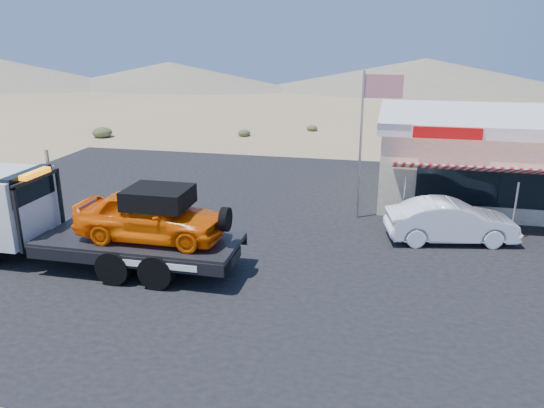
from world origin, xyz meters
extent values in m
plane|color=#8D7850|center=(0.00, 0.00, 0.00)|extent=(120.00, 120.00, 0.00)
cube|color=black|center=(2.00, 3.00, 0.01)|extent=(32.00, 24.00, 0.02)
cylinder|color=black|center=(-7.00, -1.05, 0.56)|extent=(1.08, 0.32, 1.08)
cylinder|color=black|center=(-2.16, -3.20, 0.56)|extent=(1.08, 0.59, 1.08)
cylinder|color=black|center=(-2.16, -1.05, 0.56)|extent=(1.08, 0.59, 1.08)
cylinder|color=black|center=(-0.76, -3.20, 0.56)|extent=(1.08, 0.59, 1.08)
cylinder|color=black|center=(-0.76, -1.05, 0.56)|extent=(1.08, 0.59, 1.08)
cube|color=black|center=(-3.02, -2.12, 0.72)|extent=(8.83, 1.08, 0.32)
cube|color=silver|center=(-6.68, -2.12, 1.85)|extent=(2.37, 2.53, 2.26)
cube|color=black|center=(-5.66, -2.12, 2.61)|extent=(0.38, 2.15, 0.97)
cube|color=black|center=(-5.33, -2.12, 1.80)|extent=(0.11, 2.37, 2.15)
cube|color=orange|center=(-5.33, -2.12, 3.04)|extent=(0.27, 1.29, 0.16)
cube|color=black|center=(-1.83, -2.12, 1.02)|extent=(6.46, 2.48, 0.16)
imported|color=#F75D04|center=(-1.40, -2.12, 1.91)|extent=(4.74, 1.91, 1.62)
cube|color=black|center=(-1.08, -2.12, 2.52)|extent=(1.94, 1.62, 0.59)
imported|color=white|center=(8.22, 2.61, 0.79)|extent=(4.89, 2.49, 1.54)
cube|color=#BFB390|center=(10.50, 9.00, 1.72)|extent=(10.00, 8.00, 3.40)
cube|color=white|center=(10.50, 9.00, 3.67)|extent=(10.40, 8.40, 0.50)
cube|color=red|center=(8.00, 4.74, 3.67)|extent=(2.60, 0.12, 0.45)
cube|color=black|center=(10.50, 4.98, 1.52)|extent=(7.00, 0.06, 1.60)
cube|color=red|center=(10.50, 4.10, 2.47)|extent=(9.00, 1.73, 0.61)
cylinder|color=#99999E|center=(6.50, 3.30, 1.12)|extent=(0.08, 0.08, 2.20)
cylinder|color=#99999E|center=(10.50, 3.30, 1.12)|extent=(0.08, 0.08, 2.20)
cylinder|color=#99999E|center=(4.70, 4.50, 3.02)|extent=(0.10, 0.10, 6.00)
cube|color=#B20C14|center=(5.45, 4.50, 5.42)|extent=(1.50, 0.02, 0.90)
ellipsoid|color=#414827|center=(-14.98, 18.59, 0.39)|extent=(1.45, 1.45, 0.78)
ellipsoid|color=#414827|center=(-4.84, 21.33, 0.26)|extent=(0.95, 0.95, 0.51)
ellipsoid|color=#414827|center=(-0.18, 24.64, 0.23)|extent=(0.87, 0.87, 0.47)
cone|color=#726B59|center=(-25.00, 55.00, 1.75)|extent=(36.00, 36.00, 3.50)
cone|color=#726B59|center=(10.00, 58.00, 2.10)|extent=(44.00, 44.00, 4.20)
cone|color=#726B59|center=(-50.00, 52.00, 1.90)|extent=(40.00, 40.00, 3.80)
camera|label=1|loc=(5.78, -16.69, 7.39)|focal=35.00mm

